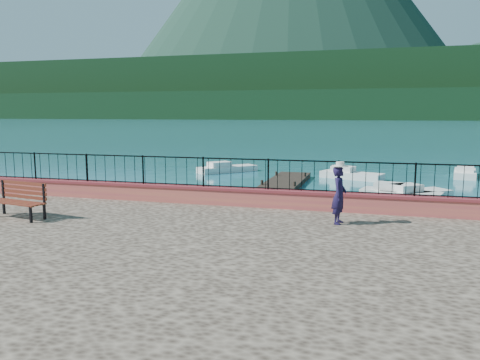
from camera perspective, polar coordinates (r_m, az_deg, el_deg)
The scene contains 15 objects.
ground at distance 11.86m, azimuth 0.88°, elevation -12.56°, with size 2000.00×2000.00×0.00m, color #19596B.
parapet at distance 14.95m, azimuth 4.56°, elevation -2.29°, with size 28.00×0.46×0.58m, color #C96648.
railing at distance 14.83m, azimuth 4.59°, elevation 0.61°, with size 27.00×0.05×0.95m, color black.
dock at distance 23.58m, azimuth 3.71°, elevation -1.73°, with size 2.00×16.00×0.30m, color #2D231C.
far_forest at distance 310.77m, azimuth 15.48°, elevation 8.77°, with size 900.00×60.00×18.00m, color black.
foothills at distance 371.16m, azimuth 15.64°, elevation 10.63°, with size 900.00×120.00×44.00m, color black.
park_bench at distance 14.90m, azimuth -25.46°, elevation -3.04°, with size 1.92×0.91×1.03m.
person at distance 12.97m, azimuth 12.00°, elevation -1.82°, with size 0.58×0.38×1.58m, color #181134.
hat at distance 12.85m, azimuth 12.11°, elevation 1.92°, with size 0.44×0.44×0.12m, color silver.
boat_0 at distance 22.05m, azimuth -13.09°, elevation -1.96°, with size 3.25×1.30×0.80m, color white.
boat_1 at distance 24.22m, azimuth 19.01°, elevation -1.30°, with size 3.76×1.30×0.80m, color silver.
boat_2 at distance 24.47m, azimuth 20.57°, elevation -1.28°, with size 3.67×1.30×0.80m, color silver.
boat_3 at distance 33.46m, azimuth -1.54°, elevation 1.65°, with size 4.36×1.30×0.80m, color silver.
boat_4 at distance 30.89m, azimuth 13.46°, elevation 0.88°, with size 3.94×1.30×0.80m, color white.
boat_5 at distance 34.41m, azimuth 25.75°, elevation 1.02°, with size 3.70×1.30×0.80m, color white.
Camera 1 is at (2.85, -10.72, 4.20)m, focal length 35.00 mm.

